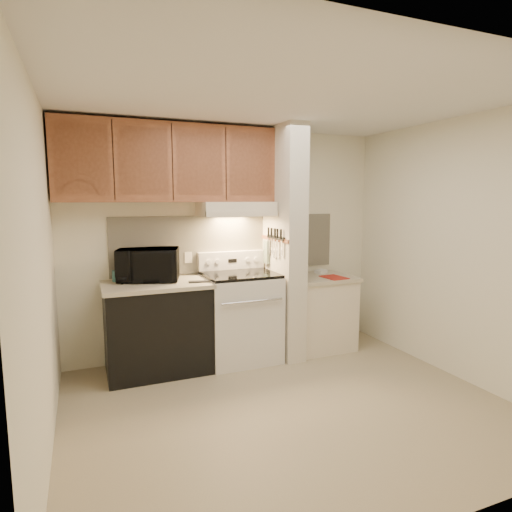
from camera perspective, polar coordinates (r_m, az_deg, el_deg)
floor at (r=3.83m, az=4.27°, el=-19.28°), size 3.60×3.60×0.00m
ceiling at (r=3.50m, az=4.70°, el=20.28°), size 3.60×3.60×0.00m
wall_back at (r=4.83m, az=-3.56°, el=1.89°), size 3.60×2.50×0.02m
wall_left at (r=3.10m, az=-26.82°, el=-2.15°), size 0.02×3.00×2.50m
wall_right at (r=4.55m, az=25.19°, el=0.82°), size 0.02×3.00×2.50m
backsplash at (r=4.82m, az=-3.51°, el=1.70°), size 2.60×0.02×0.63m
range_body at (r=4.65m, az=-2.10°, el=-8.24°), size 0.76×0.65×0.92m
oven_window at (r=4.36m, az=-0.65°, el=-8.79°), size 0.50×0.01×0.30m
oven_handle at (r=4.27m, az=-0.46°, el=-6.09°), size 0.65×0.02×0.02m
cooktop at (r=4.55m, az=-2.13°, el=-2.47°), size 0.74×0.64×0.03m
range_backguard at (r=4.79m, az=-3.31°, el=-0.56°), size 0.76×0.08×0.20m
range_display at (r=4.75m, az=-3.14°, el=-0.63°), size 0.10×0.01×0.04m
range_knob_left_outer at (r=4.67m, az=-6.38°, el=-0.81°), size 0.05×0.02×0.05m
range_knob_left_inner at (r=4.70m, az=-5.21°, el=-0.75°), size 0.05×0.02×0.05m
range_knob_right_inner at (r=4.81m, az=-1.11°, el=-0.51°), size 0.05×0.02×0.05m
range_knob_right_outer at (r=4.85m, az=-0.01°, el=-0.45°), size 0.05×0.02×0.05m
dishwasher_front at (r=4.46m, az=-12.97°, el=-9.48°), size 1.00×0.63×0.87m
left_countertop at (r=4.35m, az=-13.15°, el=-3.74°), size 1.04×0.67×0.04m
spoon_rest at (r=4.28m, az=-7.55°, el=-3.41°), size 0.22×0.09×0.01m
teal_jar at (r=4.51m, az=-18.02°, el=-2.54°), size 0.11×0.11×0.11m
outlet at (r=4.69m, az=-9.01°, el=-0.21°), size 0.08×0.01×0.12m
microwave at (r=4.44m, az=-14.15°, el=-1.12°), size 0.68×0.54×0.33m
partition_pillar at (r=4.70m, az=3.73°, el=1.73°), size 0.22×0.70×2.50m
pillar_trim at (r=4.64m, az=2.44°, el=2.29°), size 0.01×0.70×0.04m
knife_strip at (r=4.59m, az=2.64°, el=2.48°), size 0.02×0.42×0.04m
knife_blade_a at (r=4.44m, az=3.44°, el=1.00°), size 0.01×0.03×0.16m
knife_handle_a at (r=4.44m, az=3.35°, el=2.95°), size 0.02×0.02×0.10m
knife_blade_b at (r=4.54m, az=2.85°, el=1.02°), size 0.01×0.04×0.18m
knife_handle_b at (r=4.52m, az=2.88°, el=3.03°), size 0.02×0.02×0.10m
knife_blade_c at (r=4.61m, az=2.43°, el=1.00°), size 0.01×0.04×0.20m
knife_handle_c at (r=4.57m, az=2.56°, el=3.09°), size 0.02×0.02×0.10m
knife_blade_d at (r=4.66m, az=2.13°, el=1.32°), size 0.01×0.04×0.16m
knife_handle_d at (r=4.66m, az=2.09°, el=3.17°), size 0.02×0.02×0.10m
knife_blade_e at (r=4.75m, az=1.68°, el=1.31°), size 0.01×0.04×0.18m
knife_handle_e at (r=4.73m, az=1.67°, el=3.24°), size 0.02×0.02×0.10m
oven_mitt at (r=4.81m, az=1.41°, el=0.52°), size 0.03×0.11×0.26m
right_cab_base at (r=5.07m, az=8.37°, el=-7.63°), size 0.70×0.60×0.81m
right_countertop at (r=4.97m, az=8.46°, el=-2.90°), size 0.74×0.64×0.04m
red_folder at (r=4.90m, az=10.37°, el=-2.81°), size 0.24×0.31×0.01m
white_box at (r=5.18m, az=8.66°, el=-2.04°), size 0.17×0.15×0.04m
range_hood at (r=4.60m, az=-2.71°, el=6.29°), size 0.78×0.44×0.15m
hood_lip at (r=4.40m, az=-1.79°, el=5.65°), size 0.78×0.04×0.06m
upper_cabinets at (r=4.47m, az=-11.50°, el=12.01°), size 2.18×0.33×0.77m
cab_door_a at (r=4.23m, az=-22.26°, el=11.86°), size 0.46×0.01×0.63m
cab_gap_a at (r=4.24m, az=-18.50°, el=12.02°), size 0.01×0.01×0.73m
cab_door_b at (r=4.27m, az=-14.76°, el=12.13°), size 0.46×0.01×0.63m
cab_gap_b at (r=4.31m, az=-11.09°, el=12.19°), size 0.01×0.01×0.73m
cab_door_c at (r=4.37m, az=-7.51°, el=12.20°), size 0.46×0.01×0.63m
cab_gap_c at (r=4.45m, az=-4.04°, el=12.16°), size 0.01×0.01×0.73m
cab_door_d at (r=4.54m, az=-0.70°, el=12.09°), size 0.46×0.01×0.63m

